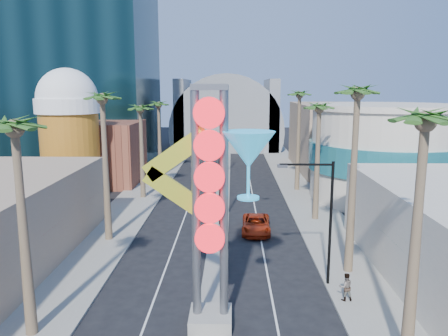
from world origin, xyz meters
TOP-DOWN VIEW (x-y plane):
  - sidewalk_west at (-9.50, 35.00)m, footprint 5.00×100.00m
  - sidewalk_east at (9.50, 35.00)m, footprint 5.00×100.00m
  - median at (0.00, 38.00)m, footprint 1.60×84.00m
  - hotel_tower at (-22.00, 52.00)m, footprint 20.00×20.00m
  - brick_filler_west at (-16.00, 38.00)m, footprint 10.00×10.00m
  - filler_east at (16.00, 48.00)m, footprint 10.00×20.00m
  - beer_mug at (-17.00, 30.00)m, footprint 7.00×7.00m
  - turquoise_building at (18.00, 30.00)m, footprint 16.60×16.60m
  - canopy at (0.00, 72.00)m, footprint 22.00×16.00m
  - neon_sign at (0.82, 2.96)m, footprint 6.53×2.60m
  - streetlight_0 at (0.55, 20.00)m, footprint 3.79×0.25m
  - streetlight_1 at (-0.55, 44.00)m, footprint 3.79×0.25m
  - streetlight_2 at (6.72, 8.00)m, footprint 3.45×0.25m
  - palm_0 at (-9.00, 2.00)m, footprint 2.40×2.40m
  - palm_1 at (-9.00, 16.00)m, footprint 2.40×2.40m
  - palm_2 at (-9.00, 30.00)m, footprint 2.40×2.40m
  - palm_3 at (-9.00, 42.00)m, footprint 2.40×2.40m
  - palm_4 at (9.00, 0.00)m, footprint 2.40×2.40m
  - palm_5 at (9.00, 10.00)m, footprint 2.40×2.40m
  - palm_6 at (9.00, 22.00)m, footprint 2.40×2.40m
  - palm_7 at (9.00, 34.00)m, footprint 2.40×2.40m
  - red_pickup at (3.19, 18.31)m, footprint 2.63×5.29m
  - pedestrian_b at (7.73, 5.79)m, footprint 0.87×0.72m

SIDE VIEW (x-z plane):
  - sidewalk_west at x=-9.50m, z-range 0.00..0.15m
  - sidewalk_east at x=9.50m, z-range 0.00..0.15m
  - median at x=0.00m, z-range 0.00..0.15m
  - red_pickup at x=3.19m, z-range 0.00..1.44m
  - pedestrian_b at x=7.73m, z-range 0.15..1.81m
  - brick_filler_west at x=-16.00m, z-range 0.00..8.00m
  - canopy at x=0.00m, z-range -6.69..15.31m
  - streetlight_2 at x=6.72m, z-range 0.83..8.83m
  - streetlight_0 at x=0.55m, z-range 0.88..8.88m
  - streetlight_1 at x=-0.55m, z-range 0.88..8.88m
  - filler_east at x=16.00m, z-range 0.00..10.00m
  - turquoise_building at x=18.00m, z-range -0.05..10.55m
  - neon_sign at x=0.82m, z-range 1.03..13.58m
  - beer_mug at x=-17.00m, z-range 0.59..15.09m
  - palm_2 at x=-9.00m, z-range 3.88..15.08m
  - palm_3 at x=-9.00m, z-range 3.88..15.08m
  - palm_0 at x=-9.00m, z-range 4.08..15.78m
  - palm_6 at x=9.00m, z-range 4.08..15.78m
  - palm_4 at x=9.00m, z-range 4.28..16.48m
  - palm_1 at x=-9.00m, z-range 4.47..17.17m
  - palm_7 at x=9.00m, z-range 4.47..17.17m
  - palm_5 at x=9.00m, z-range 4.67..17.87m
  - hotel_tower at x=-22.00m, z-range 0.00..50.00m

